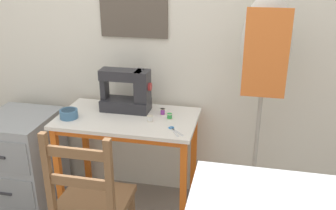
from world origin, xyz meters
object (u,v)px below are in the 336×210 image
(wooden_chair, at_px, (92,203))
(filing_cabinet, at_px, (23,157))
(thread_spool_far_edge, at_px, (170,116))
(fabric_bowl, at_px, (69,114))
(scissors, at_px, (174,130))
(sewing_machine, at_px, (128,92))
(thread_spool_near_machine, at_px, (150,118))
(thread_spool_mid_table, at_px, (163,112))
(dress_form, at_px, (265,60))

(wooden_chair, bearing_deg, filing_cabinet, 145.13)
(thread_spool_far_edge, height_order, wooden_chair, wooden_chair)
(fabric_bowl, xyz_separation_m, thread_spool_far_edge, (0.66, 0.13, -0.01))
(scissors, bearing_deg, thread_spool_far_edge, 110.01)
(thread_spool_far_edge, bearing_deg, sewing_machine, 165.20)
(filing_cabinet, bearing_deg, thread_spool_far_edge, 2.81)
(fabric_bowl, xyz_separation_m, filing_cabinet, (-0.45, 0.07, -0.43))
(thread_spool_near_machine, bearing_deg, thread_spool_mid_table, 65.89)
(thread_spool_near_machine, height_order, thread_spool_far_edge, thread_spool_near_machine)
(thread_spool_mid_table, height_order, filing_cabinet, thread_spool_mid_table)
(fabric_bowl, height_order, thread_spool_far_edge, fabric_bowl)
(fabric_bowl, bearing_deg, thread_spool_mid_table, 17.23)
(sewing_machine, xyz_separation_m, thread_spool_far_edge, (0.31, -0.08, -0.12))
(scissors, height_order, dress_form, dress_form)
(sewing_machine, height_order, scissors, sewing_machine)
(thread_spool_mid_table, bearing_deg, wooden_chair, -111.66)
(filing_cabinet, height_order, dress_form, dress_form)
(thread_spool_mid_table, bearing_deg, fabric_bowl, -162.77)
(thread_spool_near_machine, height_order, thread_spool_mid_table, thread_spool_mid_table)
(sewing_machine, bearing_deg, thread_spool_near_machine, -37.44)
(thread_spool_near_machine, bearing_deg, filing_cabinet, 179.31)
(sewing_machine, xyz_separation_m, scissors, (0.37, -0.25, -0.14))
(thread_spool_mid_table, relative_size, filing_cabinet, 0.07)
(wooden_chair, bearing_deg, fabric_bowl, 125.44)
(thread_spool_far_edge, xyz_separation_m, dress_form, (0.58, 0.05, 0.41))
(sewing_machine, distance_m, wooden_chair, 0.81)
(thread_spool_near_machine, relative_size, dress_form, 0.03)
(scissors, distance_m, wooden_chair, 0.65)
(thread_spool_near_machine, distance_m, thread_spool_far_edge, 0.13)
(thread_spool_mid_table, relative_size, wooden_chair, 0.05)
(wooden_chair, xyz_separation_m, dress_form, (0.90, 0.66, 0.72))
(thread_spool_near_machine, xyz_separation_m, dress_form, (0.70, 0.12, 0.40))
(sewing_machine, distance_m, dress_form, 0.94)
(sewing_machine, bearing_deg, fabric_bowl, -149.05)
(wooden_chair, bearing_deg, scissors, 48.37)
(filing_cabinet, bearing_deg, dress_form, 3.66)
(thread_spool_near_machine, distance_m, wooden_chair, 0.66)
(fabric_bowl, relative_size, thread_spool_far_edge, 2.91)
(wooden_chair, bearing_deg, thread_spool_near_machine, 68.92)
(sewing_machine, distance_m, thread_spool_near_machine, 0.27)
(sewing_machine, bearing_deg, dress_form, -1.80)
(thread_spool_far_edge, bearing_deg, scissors, -69.99)
(dress_form, bearing_deg, thread_spool_mid_table, 179.71)
(thread_spool_mid_table, height_order, wooden_chair, wooden_chair)
(scissors, distance_m, thread_spool_far_edge, 0.18)
(thread_spool_near_machine, height_order, wooden_chair, wooden_chair)
(scissors, xyz_separation_m, thread_spool_near_machine, (-0.18, 0.10, 0.02))
(fabric_bowl, distance_m, thread_spool_far_edge, 0.68)
(filing_cabinet, bearing_deg, thread_spool_mid_table, 6.06)
(dress_form, bearing_deg, thread_spool_far_edge, -174.70)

